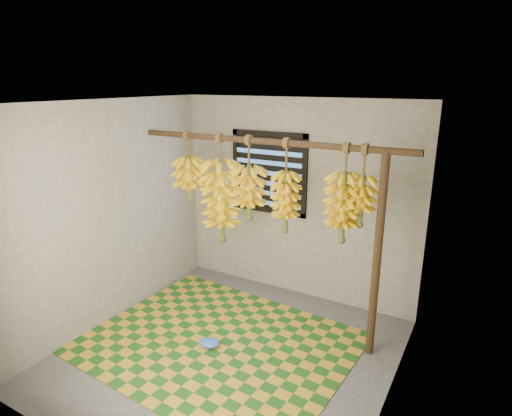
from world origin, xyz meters
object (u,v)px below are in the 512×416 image
Objects in this scene: banana_bunch_a at (189,179)px; banana_bunch_f at (361,201)px; plastic_bag at (210,343)px; banana_bunch_d at (286,202)px; banana_bunch_b at (221,202)px; banana_bunch_e at (343,208)px; support_post at (377,259)px; banana_bunch_c at (249,193)px; woven_mat at (218,343)px.

banana_bunch_a is 1.97m from banana_bunch_f.
plastic_bag is at bearing -44.16° from banana_bunch_a.
plastic_bag is 0.22× the size of banana_bunch_d.
plastic_bag is 2.05m from banana_bunch_f.
banana_bunch_a is 0.48m from banana_bunch_b.
banana_bunch_b is 0.78m from banana_bunch_d.
banana_bunch_a is 0.82× the size of banana_bunch_e.
support_post is at bearing 27.02° from plastic_bag.
banana_bunch_b is at bearing 113.54° from plastic_bag.
support_post is at bearing 0.00° from banana_bunch_e.
banana_bunch_c reaches higher than support_post.
woven_mat is at bearing -61.31° from banana_bunch_b.
banana_bunch_a is at bearing 180.00° from banana_bunch_e.
banana_bunch_c is (0.35, -0.00, 0.14)m from banana_bunch_b.
support_post is 1.81m from woven_mat.
banana_bunch_e reaches higher than support_post.
woven_mat is at bearing -91.58° from banana_bunch_c.
banana_bunch_d and banana_bunch_f have the same top height.
support_post is 0.56m from banana_bunch_e.
banana_bunch_f is (1.54, 0.00, 0.23)m from banana_bunch_b.
banana_bunch_b is (-1.72, 0.00, 0.31)m from support_post.
banana_bunch_e is 0.19m from banana_bunch_f.
banana_bunch_a and banana_bunch_b have the same top height.
banana_bunch_c reaches higher than plastic_bag.
banana_bunch_a and banana_bunch_f have the same top height.
banana_bunch_d reaches higher than plastic_bag.
support_post is at bearing 0.00° from banana_bunch_a.
woven_mat is 2.16× the size of banana_bunch_b.
banana_bunch_a is (-2.15, 0.00, 0.52)m from support_post.
banana_bunch_d is at bearing 180.00° from banana_bunch_f.
banana_bunch_e is (1.06, 0.72, 1.39)m from plastic_bag.
banana_bunch_a is 1.21m from banana_bunch_d.
banana_bunch_d is at bearing 180.00° from support_post.
banana_bunch_a is (-0.74, 0.72, 1.46)m from plastic_bag.
banana_bunch_c is at bearing 86.73° from plastic_bag.
banana_bunch_c is 0.93× the size of banana_bunch_e.
woven_mat is at bearing 76.84° from plastic_bag.
banana_bunch_f is (0.17, 0.00, 0.09)m from banana_bunch_e.
banana_bunch_a is 0.78m from banana_bunch_c.
banana_bunch_b is at bearing -180.00° from banana_bunch_d.
woven_mat is (-1.39, -0.62, -0.99)m from support_post.
banana_bunch_c is 1.19m from banana_bunch_f.
banana_bunch_d is at bearing 0.00° from banana_bunch_b.
plastic_bag is 0.24× the size of banana_bunch_c.
banana_bunch_e reaches higher than plastic_bag.
banana_bunch_d is (0.42, 0.00, -0.04)m from banana_bunch_c.
support_post is 1.67× the size of banana_bunch_b.
banana_bunch_a and banana_bunch_d have the same top height.
banana_bunch_f is at bearing 30.42° from plastic_bag.
banana_bunch_f is (1.18, 0.00, 0.08)m from banana_bunch_c.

